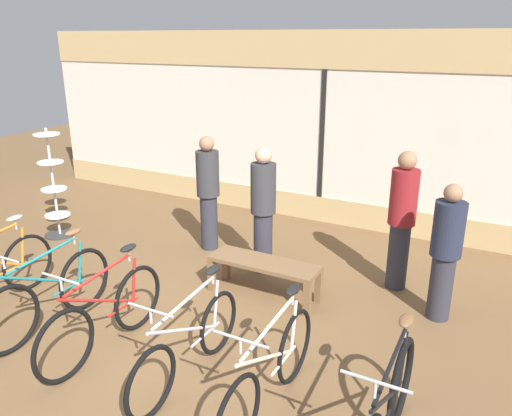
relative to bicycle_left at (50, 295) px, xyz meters
name	(u,v)px	position (x,y,z in m)	size (l,w,h in m)	color
ground_plane	(174,341)	(1.36, 0.41, -0.41)	(24.00, 24.00, 0.00)	brown
shop_back_wall	(323,129)	(1.36, 4.63, 1.23)	(12.00, 0.08, 3.20)	tan
bicycle_left	(50,295)	(0.00, 0.00, 0.00)	(0.46, 1.77, 1.06)	black
bicycle_center_left	(105,316)	(0.84, -0.03, -0.01)	(0.46, 1.75, 1.05)	black
bicycle_center_right	(189,345)	(1.87, 0.00, -0.03)	(0.46, 1.72, 1.01)	black
bicycle_right	(270,373)	(2.74, -0.05, -0.01)	(0.46, 1.77, 1.04)	black
accessory_rack	(55,193)	(-2.14, 1.97, 0.32)	(0.48, 0.48, 1.77)	#333333
display_bench	(264,268)	(1.74, 1.75, -0.02)	(1.40, 0.44, 0.48)	brown
customer_near_rack	(446,251)	(3.76, 2.26, 0.44)	(0.48, 0.48, 1.62)	#2D2D38
customer_by_window	(402,218)	(3.14, 2.78, 0.55)	(0.39, 0.39, 1.80)	#2D2D38
customer_mid_floor	(208,191)	(0.31, 2.70, 0.51)	(0.42, 0.42, 1.74)	#2D2D38
customer_near_bench	(263,207)	(1.39, 2.41, 0.51)	(0.44, 0.44, 1.75)	#2D2D38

